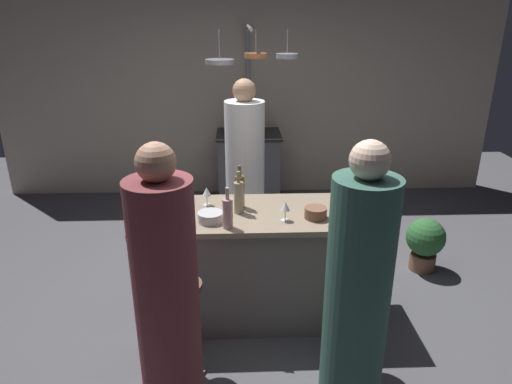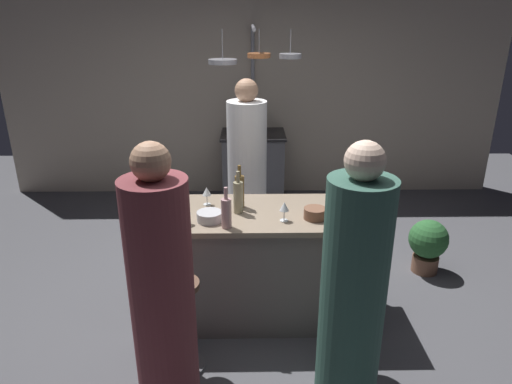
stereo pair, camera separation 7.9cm
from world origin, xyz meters
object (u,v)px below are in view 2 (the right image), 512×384
Objects in this scene: mixing_bowl_steel at (210,216)px; potted_plant at (428,243)px; wine_bottle_amber at (240,191)px; stove_range at (253,167)px; wine_glass_by_chef at (207,192)px; guest_right at (352,302)px; wine_glass_near_left_guest at (284,207)px; bar_stool_right at (345,320)px; wine_glass_near_right_guest at (186,211)px; pepper_mill at (169,206)px; guest_left at (163,301)px; wine_bottle_white at (238,197)px; chef at (247,178)px; wine_bottle_red at (167,192)px; wine_bottle_green at (349,200)px; mixing_bowl_wooden at (315,213)px; bar_stool_left at (182,322)px; wine_bottle_rose at (226,212)px.

potted_plant is at bearing 21.86° from mixing_bowl_steel.
potted_plant is 1.95m from wine_bottle_amber.
wine_glass_by_chef is (-0.38, -2.31, 0.56)m from stove_range.
guest_right reaches higher than wine_glass_near_left_guest.
wine_glass_by_chef reaches higher than bar_stool_right.
stove_range is 2.66× the size of wine_bottle_amber.
wine_glass_near_right_guest is (-1.01, 0.80, 0.21)m from guest_right.
pepper_mill is at bearing -103.62° from stove_range.
bar_stool_right is at bearing 17.91° from guest_left.
pepper_mill is 0.36m from wine_glass_by_chef.
chef is at bearing 86.44° from wine_bottle_white.
wine_bottle_amber is (-0.05, -0.90, 0.22)m from chef.
guest_left is 5.33× the size of wine_bottle_red.
mixing_bowl_wooden is (-0.26, -0.06, -0.07)m from wine_bottle_green.
guest_right is at bearing -1.59° from guest_left.
potted_plant is at bearing 30.45° from bar_stool_left.
chef is at bearing 106.30° from guest_right.
bar_stool_left is 1.09m from bar_stool_right.
pepper_mill is at bearing 177.28° from wine_glass_near_left_guest.
wine_bottle_rose is at bearing 65.39° from guest_left.
guest_left is at bearing 178.41° from guest_right.
wine_glass_near_left_guest is at bearing -16.20° from wine_bottle_red.
bar_stool_left is at bearing -76.35° from pepper_mill.
mixing_bowl_wooden is at bearing -11.94° from wine_bottle_white.
mixing_bowl_steel is (-0.53, 0.01, -0.07)m from wine_glass_near_left_guest.
mixing_bowl_wooden is at bearing -147.65° from potted_plant.
wine_glass_by_chef is at bearing 47.39° from pepper_mill.
mixing_bowl_steel is (0.16, 0.05, -0.07)m from wine_glass_near_right_guest.
wine_bottle_red is at bearing 150.76° from bar_stool_right.
mixing_bowl_wooden is (1.10, -0.22, -0.08)m from wine_bottle_red.
guest_left is at bearing -143.00° from wine_bottle_green.
guest_left is 0.82m from wine_bottle_rose.
mixing_bowl_wooden is 0.88× the size of mixing_bowl_steel.
bar_stool_left is at bearing -129.79° from wine_bottle_rose.
wine_bottle_white is (-0.72, 0.61, 0.65)m from bar_stool_right.
stove_range is 0.51× the size of chef.
bar_stool_left is 3.24× the size of pepper_mill.
guest_right is at bearing -52.12° from wine_glass_by_chef.
wine_glass_near_left_guest is at bearing -0.91° from mixing_bowl_steel.
guest_right is at bearing -38.37° from wine_glass_near_right_guest.
chef is at bearing 74.98° from bar_stool_left.
wine_bottle_rose is at bearing -40.58° from mixing_bowl_steel.
guest_right is 5.29× the size of wine_bottle_white.
wine_bottle_rose is at bearing -167.27° from wine_bottle_green.
wine_glass_near_right_guest is (-0.50, -2.66, 0.56)m from stove_range.
wine_bottle_rose reaches higher than bar_stool_left.
guest_left reaches higher than wine_glass_near_left_guest.
stove_range is at bearing 81.08° from guest_left.
wine_bottle_red is 0.43m from mixing_bowl_steel.
wine_glass_near_right_guest is (-0.36, -0.20, -0.02)m from wine_bottle_white.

